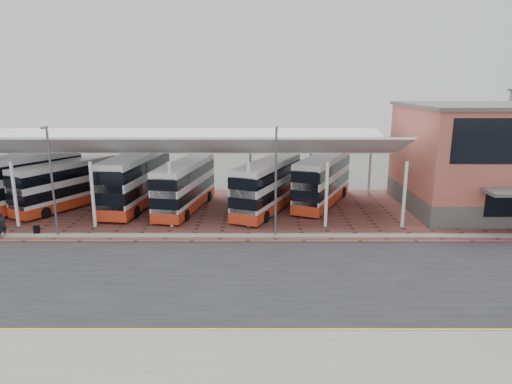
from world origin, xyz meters
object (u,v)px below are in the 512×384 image
at_px(bus_0, 15,184).
at_px(bus_2, 136,180).
at_px(bus_3, 185,186).
at_px(pedestrian, 2,225).
at_px(terminal, 512,157).
at_px(bus_1, 67,185).
at_px(bus_5, 323,180).
at_px(bus_4, 268,186).

bearing_deg(bus_0, bus_2, 42.66).
bearing_deg(bus_3, bus_2, 175.93).
distance_m(bus_3, pedestrian, 14.33).
relative_size(bus_3, pedestrian, 5.57).
relative_size(terminal, bus_0, 1.61).
bearing_deg(bus_1, bus_5, 31.89).
bearing_deg(bus_4, terminal, 25.16).
bearing_deg(bus_1, bus_2, 33.39).
height_order(bus_1, pedestrian, bus_1).
xyz_separation_m(terminal, bus_3, (-28.64, -0.47, -2.50)).
height_order(bus_4, bus_5, bus_5).
relative_size(bus_4, pedestrian, 5.69).
xyz_separation_m(bus_2, bus_5, (16.95, 0.81, -0.16)).
bearing_deg(bus_5, terminal, 18.28).
relative_size(bus_0, bus_5, 1.05).
distance_m(bus_0, bus_3, 14.61).
bearing_deg(terminal, bus_3, -179.06).
bearing_deg(bus_3, bus_4, 7.87).
xyz_separation_m(terminal, bus_5, (-16.29, 1.54, -2.39)).
height_order(terminal, bus_0, terminal).
height_order(bus_1, bus_2, bus_2).
xyz_separation_m(terminal, bus_2, (-33.24, 0.73, -2.24)).
relative_size(terminal, bus_4, 1.71).
relative_size(bus_2, bus_5, 1.08).
bearing_deg(pedestrian, bus_4, -45.37).
bearing_deg(bus_0, bus_4, 33.03).
relative_size(bus_1, bus_2, 0.85).
height_order(bus_5, pedestrian, bus_5).
height_order(bus_2, bus_5, bus_2).
bearing_deg(bus_5, bus_1, -153.04).
bearing_deg(bus_2, bus_5, 9.69).
height_order(bus_2, bus_3, bus_2).
distance_m(bus_0, bus_1, 4.13).
xyz_separation_m(bus_0, bus_1, (3.89, 1.34, -0.35)).
relative_size(bus_2, pedestrian, 6.23).
bearing_deg(bus_5, bus_2, -153.58).
distance_m(bus_1, bus_5, 23.09).
bearing_deg(bus_0, bus_3, 34.74).
bearing_deg(bus_4, bus_5, 47.58).
height_order(bus_2, bus_4, bus_2).
xyz_separation_m(bus_0, bus_2, (9.99, 1.84, -0.05)).
height_order(terminal, bus_3, terminal).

